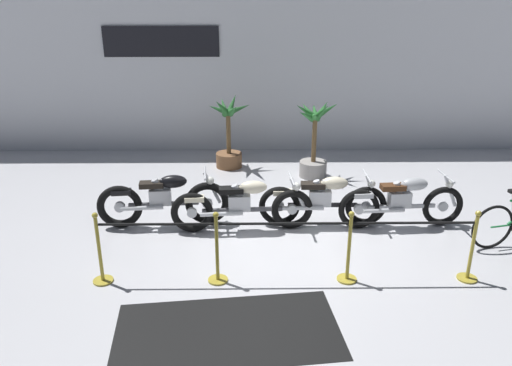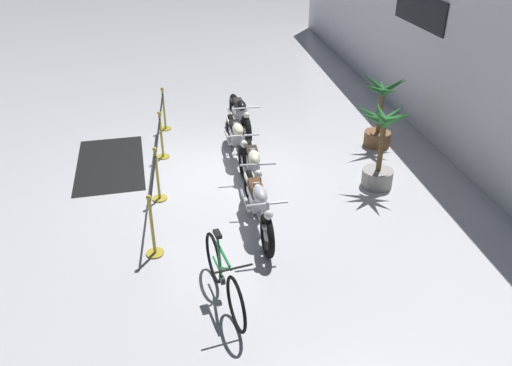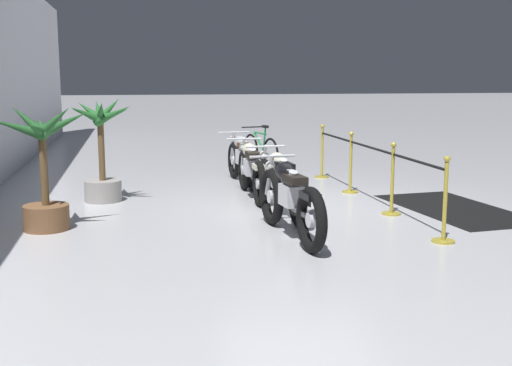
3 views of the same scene
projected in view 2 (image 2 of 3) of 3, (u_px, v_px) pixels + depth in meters
name	position (u px, v px, depth m)	size (l,w,h in m)	color
ground_plane	(216.00, 174.00, 10.10)	(120.00, 120.00, 0.00)	silver
back_wall	(476.00, 63.00, 9.67)	(28.00, 0.29, 4.20)	white
motorcycle_black_0	(240.00, 116.00, 11.66)	(2.24, 0.62, 0.96)	black
motorcycle_cream_1	(237.00, 140.00, 10.48)	(2.38, 0.62, 0.93)	black
motorcycle_cream_2	(253.00, 169.00, 9.30)	(2.18, 0.62, 0.93)	black
motorcycle_silver_3	(258.00, 205.00, 8.14)	(2.17, 0.62, 0.93)	black
bicycle	(224.00, 278.00, 6.64)	(1.72, 0.56, 0.97)	black
potted_palm_left_of_row	(381.00, 149.00, 9.32)	(1.00, 0.99, 1.71)	gray
potted_palm_right_of_row	(380.00, 116.00, 11.03)	(0.98, 1.21, 1.69)	brown
stanchion_far_left	(161.00, 126.00, 10.64)	(5.21, 0.28, 1.05)	gold
stanchion_mid_left	(162.00, 142.00, 10.64)	(0.28, 0.28, 1.05)	gold
stanchion_mid_right	(158.00, 182.00, 9.07)	(0.28, 0.28, 1.05)	gold
stanchion_far_right	(153.00, 235.00, 7.59)	(0.28, 0.28, 1.05)	gold
floor_banner	(110.00, 163.00, 10.53)	(2.68, 1.37, 0.01)	black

